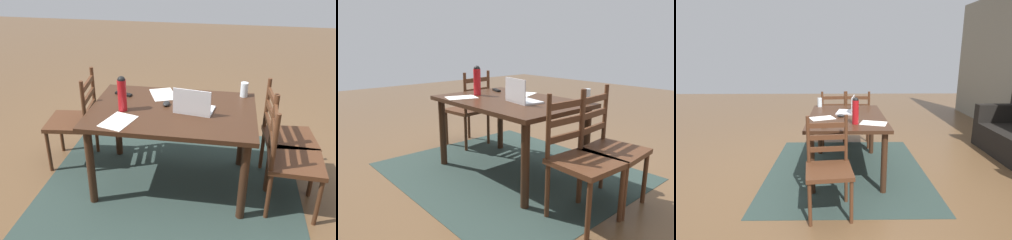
{
  "view_description": "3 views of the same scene",
  "coord_description": "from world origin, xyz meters",
  "views": [
    {
      "loc": [
        -0.44,
        2.87,
        2.1
      ],
      "look_at": [
        0.04,
        0.03,
        0.66
      ],
      "focal_mm": 39.77,
      "sensor_mm": 36.0,
      "label": 1
    },
    {
      "loc": [
        -2.3,
        2.06,
        1.31
      ],
      "look_at": [
        0.0,
        0.05,
        0.55
      ],
      "focal_mm": 34.36,
      "sensor_mm": 36.0,
      "label": 2
    },
    {
      "loc": [
        3.5,
        -0.08,
        1.56
      ],
      "look_at": [
        -0.02,
        -0.03,
        0.69
      ],
      "focal_mm": 29.67,
      "sensor_mm": 36.0,
      "label": 3
    }
  ],
  "objects": [
    {
      "name": "paper_stack_right",
      "position": [
        0.14,
        -0.31,
        0.75
      ],
      "size": [
        0.31,
        0.35,
        0.0
      ],
      "primitive_type": "cube",
      "rotation": [
        0.0,
        0.0,
        0.39
      ],
      "color": "white",
      "rests_on": "dining_table"
    },
    {
      "name": "water_bottle",
      "position": [
        0.42,
        0.09,
        0.91
      ],
      "size": [
        0.07,
        0.07,
        0.31
      ],
      "color": "#A81419",
      "rests_on": "dining_table"
    },
    {
      "name": "dining_table",
      "position": [
        0.0,
        0.0,
        0.66
      ],
      "size": [
        1.42,
        0.96,
        0.75
      ],
      "color": "#382114",
      "rests_on": "ground"
    },
    {
      "name": "tv_remote",
      "position": [
        0.5,
        -0.24,
        0.76
      ],
      "size": [
        0.17,
        0.1,
        0.02
      ],
      "primitive_type": "cube",
      "rotation": [
        0.0,
        0.0,
        1.22
      ],
      "color": "black",
      "rests_on": "dining_table"
    },
    {
      "name": "computer_mouse",
      "position": [
        0.07,
        -0.07,
        0.77
      ],
      "size": [
        0.06,
        0.1,
        0.03
      ],
      "primitive_type": "ellipsoid",
      "rotation": [
        0.0,
        0.0,
        -0.03
      ],
      "color": "black",
      "rests_on": "dining_table"
    },
    {
      "name": "ground_plane",
      "position": [
        0.0,
        0.0,
        0.0
      ],
      "size": [
        14.0,
        14.0,
        0.0
      ],
      "primitive_type": "plane",
      "color": "brown"
    },
    {
      "name": "chair_left_far",
      "position": [
        -1.0,
        0.19,
        0.46
      ],
      "size": [
        0.46,
        0.46,
        0.95
      ],
      "color": "#4C2B19",
      "rests_on": "ground"
    },
    {
      "name": "area_rug",
      "position": [
        0.0,
        0.0,
        0.0
      ],
      "size": [
        2.33,
        2.06,
        0.01
      ],
      "primitive_type": "cube",
      "color": "#283833",
      "rests_on": "ground"
    },
    {
      "name": "laptop",
      "position": [
        -0.18,
        0.03,
        0.81
      ],
      "size": [
        0.35,
        0.27,
        0.23
      ],
      "color": "silver",
      "rests_on": "dining_table"
    },
    {
      "name": "chair_right_near",
      "position": [
        1.0,
        -0.2,
        0.46
      ],
      "size": [
        0.49,
        0.49,
        0.95
      ],
      "color": "#4C2B19",
      "rests_on": "ground"
    },
    {
      "name": "drinking_glass",
      "position": [
        -0.61,
        -0.39,
        0.82
      ],
      "size": [
        0.07,
        0.07,
        0.13
      ],
      "primitive_type": "cylinder",
      "color": "silver",
      "rests_on": "dining_table"
    },
    {
      "name": "paper_stack_left",
      "position": [
        0.4,
        0.3,
        0.75
      ],
      "size": [
        0.29,
        0.34,
        0.0
      ],
      "primitive_type": "cube",
      "rotation": [
        0.0,
        0.0,
        -0.29
      ],
      "color": "white",
      "rests_on": "dining_table"
    },
    {
      "name": "chair_left_near",
      "position": [
        -1.0,
        -0.19,
        0.46
      ],
      "size": [
        0.47,
        0.47,
        0.95
      ],
      "color": "#4C2B19",
      "rests_on": "ground"
    }
  ]
}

